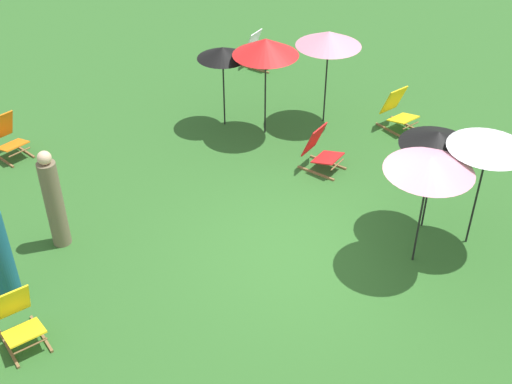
% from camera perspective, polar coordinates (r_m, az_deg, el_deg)
% --- Properties ---
extents(ground_plane, '(40.00, 40.00, 0.00)m').
position_cam_1_polar(ground_plane, '(10.22, 4.47, -5.23)').
color(ground_plane, '#2D6026').
extents(deckchair_0, '(0.56, 0.81, 0.83)m').
position_cam_1_polar(deckchair_0, '(13.09, -20.65, 4.41)').
color(deckchair_0, olive).
rests_on(deckchair_0, ground).
extents(deckchair_3, '(0.64, 0.85, 0.83)m').
position_cam_1_polar(deckchair_3, '(11.93, 5.58, 3.58)').
color(deckchair_3, olive).
rests_on(deckchair_3, ground).
extents(deckchair_4, '(0.52, 0.79, 0.83)m').
position_cam_1_polar(deckchair_4, '(13.44, 12.13, 6.84)').
color(deckchair_4, olive).
rests_on(deckchair_4, ground).
extents(deckchair_6, '(0.68, 0.87, 0.83)m').
position_cam_1_polar(deckchair_6, '(15.73, 0.16, 12.04)').
color(deckchair_6, olive).
rests_on(deckchair_6, ground).
extents(deckchair_7, '(0.55, 0.80, 0.83)m').
position_cam_1_polar(deckchair_7, '(9.20, -19.80, -10.33)').
color(deckchair_7, olive).
rests_on(deckchair_7, ground).
extents(umbrella_0, '(1.26, 1.26, 1.85)m').
position_cam_1_polar(umbrella_0, '(9.33, 14.75, 2.32)').
color(umbrella_0, black).
rests_on(umbrella_0, ground).
extents(umbrella_1, '(1.24, 1.24, 1.96)m').
position_cam_1_polar(umbrella_1, '(12.34, 0.84, 12.39)').
color(umbrella_1, black).
rests_on(umbrella_1, ground).
extents(umbrella_2, '(1.13, 1.13, 1.75)m').
position_cam_1_polar(umbrella_2, '(10.15, 15.38, 4.45)').
color(umbrella_2, black).
rests_on(umbrella_2, ground).
extents(umbrella_3, '(0.98, 0.98, 1.65)m').
position_cam_1_polar(umbrella_3, '(12.75, -2.89, 11.88)').
color(umbrella_3, black).
rests_on(umbrella_3, ground).
extents(umbrella_4, '(1.17, 1.17, 1.94)m').
position_cam_1_polar(umbrella_4, '(9.90, 19.49, 4.11)').
color(umbrella_4, black).
rests_on(umbrella_4, ground).
extents(umbrella_5, '(1.26, 1.26, 1.91)m').
position_cam_1_polar(umbrella_5, '(12.85, 6.29, 12.99)').
color(umbrella_5, black).
rests_on(umbrella_5, ground).
extents(person_0, '(0.31, 0.31, 1.67)m').
position_cam_1_polar(person_0, '(10.35, -17.02, -0.76)').
color(person_0, '#72664C').
rests_on(person_0, ground).
extents(person_1, '(0.42, 0.42, 1.71)m').
position_cam_1_polar(person_1, '(9.56, -21.16, -4.98)').
color(person_1, '#195972').
rests_on(person_1, ground).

